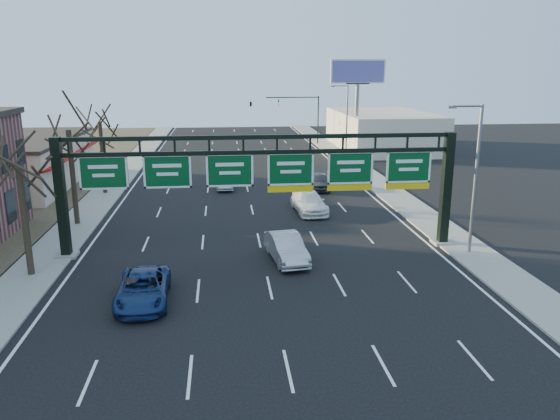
{
  "coord_description": "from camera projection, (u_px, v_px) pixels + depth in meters",
  "views": [
    {
      "loc": [
        -2.25,
        -24.19,
        11.08
      ],
      "look_at": [
        0.92,
        5.55,
        3.2
      ],
      "focal_mm": 35.0,
      "sensor_mm": 36.0,
      "label": 1
    }
  ],
  "objects": [
    {
      "name": "cream_strip",
      "position": [
        18.0,
        162.0,
        51.39
      ],
      "size": [
        10.9,
        18.4,
        4.7
      ],
      "color": "beige",
      "rests_on": "ground"
    },
    {
      "name": "sign_gantry",
      "position": [
        263.0,
        177.0,
        32.84
      ],
      "size": [
        24.6,
        1.2,
        7.2
      ],
      "color": "black",
      "rests_on": "ground"
    },
    {
      "name": "traffic_signal_mast",
      "position": [
        276.0,
        107.0,
        78.38
      ],
      "size": [
        10.16,
        0.54,
        7.0
      ],
      "color": "black",
      "rests_on": "ground"
    },
    {
      "name": "ground",
      "position": [
        273.0,
        304.0,
        26.31
      ],
      "size": [
        160.0,
        160.0,
        0.0
      ],
      "primitive_type": "plane",
      "color": "black",
      "rests_on": "ground"
    },
    {
      "name": "lane_markings",
      "position": [
        251.0,
        203.0,
        45.54
      ],
      "size": [
        21.6,
        120.0,
        0.01
      ],
      "primitive_type": "cube",
      "color": "white",
      "rests_on": "ground"
    },
    {
      "name": "tree_gantry",
      "position": [
        16.0,
        146.0,
        27.99
      ],
      "size": [
        3.6,
        3.6,
        8.48
      ],
      "color": "black",
      "rests_on": "sidewalk_left"
    },
    {
      "name": "streetlight_far",
      "position": [
        346.0,
        119.0,
        64.76
      ],
      "size": [
        2.15,
        0.22,
        9.0
      ],
      "color": "slate",
      "rests_on": "sidewalk_right"
    },
    {
      "name": "car_grey_far",
      "position": [
        319.0,
        181.0,
        50.67
      ],
      "size": [
        2.27,
        4.63,
        1.52
      ],
      "primitive_type": "imported",
      "rotation": [
        0.0,
        0.0,
        -0.11
      ],
      "color": "#3F4144",
      "rests_on": "ground"
    },
    {
      "name": "tree_far",
      "position": [
        98.0,
        110.0,
        47.13
      ],
      "size": [
        3.6,
        3.6,
        8.86
      ],
      "color": "black",
      "rests_on": "sidewalk_left"
    },
    {
      "name": "sidewalk_right",
      "position": [
        399.0,
        199.0,
        46.84
      ],
      "size": [
        3.0,
        120.0,
        0.12
      ],
      "primitive_type": "cube",
      "color": "gray",
      "rests_on": "ground"
    },
    {
      "name": "car_white_wagon",
      "position": [
        309.0,
        202.0,
        42.77
      ],
      "size": [
        2.6,
        5.58,
        1.58
      ],
      "primitive_type": "imported",
      "rotation": [
        0.0,
        0.0,
        0.07
      ],
      "color": "white",
      "rests_on": "ground"
    },
    {
      "name": "streetlight_near",
      "position": [
        474.0,
        172.0,
        32.07
      ],
      "size": [
        2.15,
        0.22,
        9.0
      ],
      "color": "slate",
      "rests_on": "sidewalk_right"
    },
    {
      "name": "tree_mid",
      "position": [
        67.0,
        115.0,
        37.42
      ],
      "size": [
        3.6,
        3.6,
        9.24
      ],
      "color": "black",
      "rests_on": "sidewalk_left"
    },
    {
      "name": "sidewalk_left",
      "position": [
        93.0,
        207.0,
        44.21
      ],
      "size": [
        3.0,
        120.0,
        0.12
      ],
      "primitive_type": "cube",
      "color": "gray",
      "rests_on": "ground"
    },
    {
      "name": "car_silver_distant",
      "position": [
        225.0,
        181.0,
        51.02
      ],
      "size": [
        1.6,
        4.32,
        1.41
      ],
      "primitive_type": "imported",
      "rotation": [
        0.0,
        0.0,
        -0.03
      ],
      "color": "silver",
      "rests_on": "ground"
    },
    {
      "name": "building_right_distant",
      "position": [
        382.0,
        130.0,
        75.81
      ],
      "size": [
        12.0,
        20.0,
        5.0
      ],
      "primitive_type": "cube",
      "color": "beige",
      "rests_on": "ground"
    },
    {
      "name": "billboard_right",
      "position": [
        358.0,
        83.0,
        68.8
      ],
      "size": [
        7.0,
        0.5,
        12.0
      ],
      "color": "slate",
      "rests_on": "ground"
    },
    {
      "name": "car_blue_suv",
      "position": [
        143.0,
        288.0,
        26.29
      ],
      "size": [
        2.55,
        5.25,
        1.44
      ],
      "primitive_type": "imported",
      "rotation": [
        0.0,
        0.0,
        0.03
      ],
      "color": "navy",
      "rests_on": "ground"
    },
    {
      "name": "car_silver_sedan",
      "position": [
        286.0,
        248.0,
        31.95
      ],
      "size": [
        2.34,
        5.02,
        1.59
      ],
      "primitive_type": "imported",
      "rotation": [
        0.0,
        0.0,
        0.14
      ],
      "color": "#A8A8AC",
      "rests_on": "ground"
    }
  ]
}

